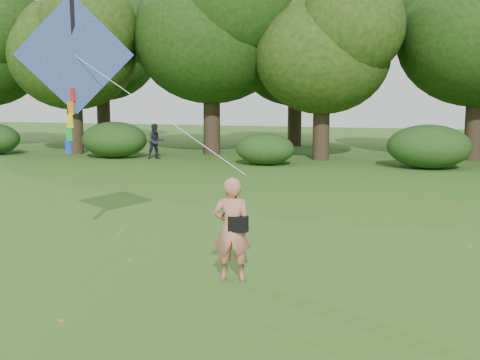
% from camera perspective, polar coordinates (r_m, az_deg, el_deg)
% --- Properties ---
extents(ground, '(100.00, 100.00, 0.00)m').
position_cam_1_polar(ground, '(9.86, -1.84, -10.32)').
color(ground, '#265114').
rests_on(ground, ground).
extents(man_kite_flyer, '(0.70, 0.52, 1.76)m').
position_cam_1_polar(man_kite_flyer, '(10.10, -0.76, -4.69)').
color(man_kite_flyer, '#CE7661').
rests_on(man_kite_flyer, ground).
extents(bystander_left, '(1.06, 1.03, 1.72)m').
position_cam_1_polar(bystander_left, '(29.76, -8.01, 3.65)').
color(bystander_left, '#22232D').
rests_on(bystander_left, ground).
extents(crossbody_bag, '(0.43, 0.20, 0.70)m').
position_cam_1_polar(crossbody_bag, '(10.01, -0.19, -4.12)').
color(crossbody_bag, black).
rests_on(crossbody_bag, ground).
extents(flying_kite, '(4.92, 1.47, 3.23)m').
position_cam_1_polar(flying_kite, '(12.33, -15.45, 11.15)').
color(flying_kite, '#223A95').
rests_on(flying_kite, ground).
extents(tree_line, '(54.70, 15.30, 9.48)m').
position_cam_1_polar(tree_line, '(31.82, 15.47, 12.27)').
color(tree_line, '#3A2D1E').
rests_on(tree_line, ground).
extents(shrub_band, '(39.15, 3.22, 1.88)m').
position_cam_1_polar(shrub_band, '(26.79, 9.46, 3.13)').
color(shrub_band, '#264919').
rests_on(shrub_band, ground).
extents(fallen_leaves, '(9.55, 12.40, 0.01)m').
position_cam_1_polar(fallen_leaves, '(14.27, 11.66, -4.66)').
color(fallen_leaves, olive).
rests_on(fallen_leaves, ground).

